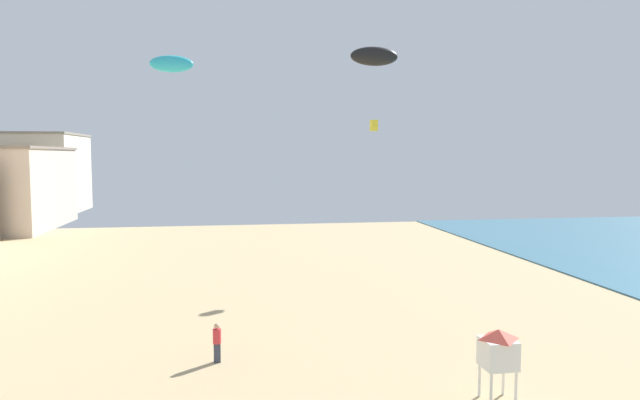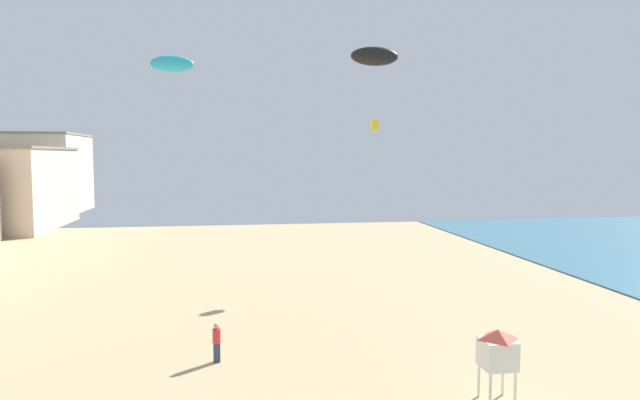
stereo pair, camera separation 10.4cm
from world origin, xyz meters
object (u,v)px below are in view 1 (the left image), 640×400
(lifeguard_stand, at_px, (498,349))
(kite_yellow_box, at_px, (374,125))
(kite_cyan_parafoil, at_px, (171,64))
(kite_flyer, at_px, (217,340))
(kite_black_parafoil, at_px, (374,56))

(lifeguard_stand, distance_m, kite_yellow_box, 23.13)
(lifeguard_stand, height_order, kite_cyan_parafoil, kite_cyan_parafoil)
(kite_flyer, xyz_separation_m, kite_yellow_box, (10.78, 16.07, 9.71))
(lifeguard_stand, relative_size, kite_black_parafoil, 0.98)
(kite_yellow_box, bearing_deg, kite_black_parafoil, -104.67)
(kite_flyer, relative_size, kite_yellow_box, 2.11)
(kite_yellow_box, height_order, kite_cyan_parafoil, kite_cyan_parafoil)
(kite_flyer, height_order, kite_yellow_box, kite_yellow_box)
(lifeguard_stand, xyz_separation_m, kite_yellow_box, (1.08, 21.37, 8.79))
(kite_flyer, bearing_deg, lifeguard_stand, -104.40)
(kite_flyer, height_order, kite_black_parafoil, kite_black_parafoil)
(kite_yellow_box, xyz_separation_m, kite_cyan_parafoil, (-13.22, -7.08, 2.86))
(kite_flyer, height_order, lifeguard_stand, lifeguard_stand)
(kite_yellow_box, bearing_deg, kite_cyan_parafoil, -151.84)
(kite_flyer, xyz_separation_m, lifeguard_stand, (9.69, -5.30, 0.92))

